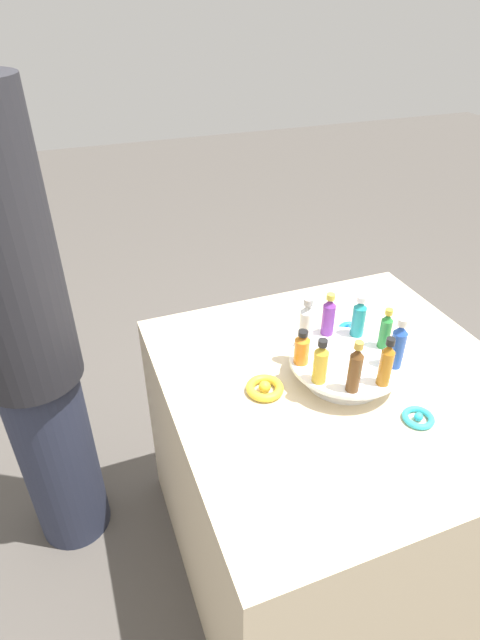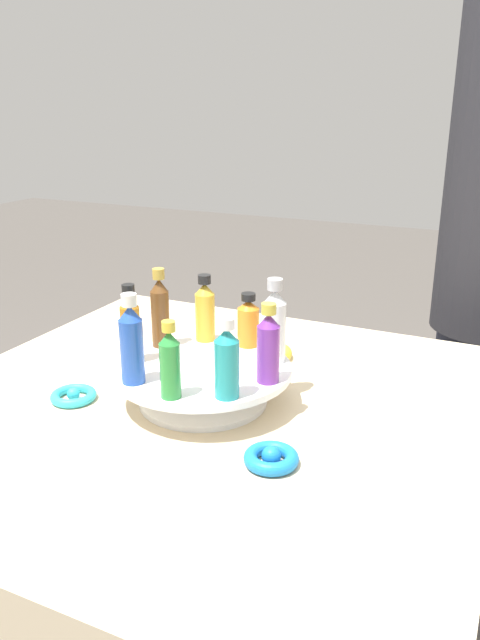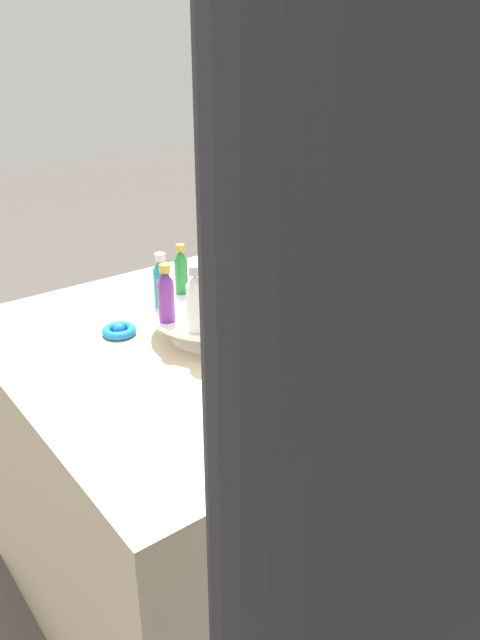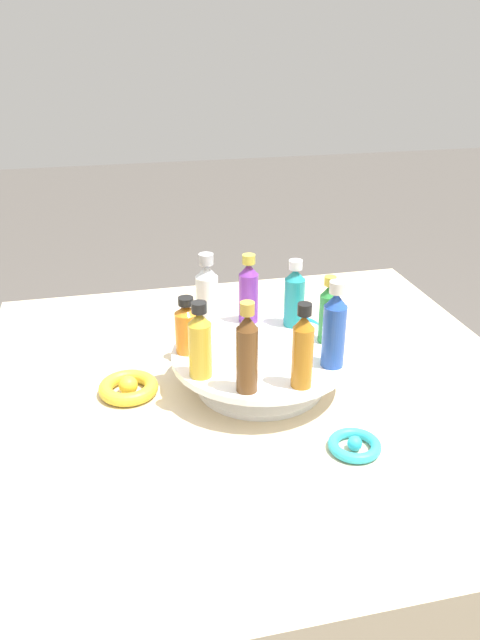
{
  "view_description": "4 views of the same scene",
  "coord_description": "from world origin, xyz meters",
  "px_view_note": "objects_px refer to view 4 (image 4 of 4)",
  "views": [
    {
      "loc": [
        -0.65,
        -0.91,
        1.71
      ],
      "look_at": [
        -0.26,
        0.13,
        0.97
      ],
      "focal_mm": 28.0,
      "sensor_mm": 36.0,
      "label": 1
    },
    {
      "loc": [
        0.87,
        0.48,
        1.3
      ],
      "look_at": [
        -0.07,
        0.04,
        0.93
      ],
      "focal_mm": 35.0,
      "sensor_mm": 36.0,
      "label": 2
    },
    {
      "loc": [
        -1.09,
        0.76,
        1.47
      ],
      "look_at": [
        -0.27,
        0.14,
        0.97
      ],
      "focal_mm": 35.0,
      "sensor_mm": 36.0,
      "label": 3
    },
    {
      "loc": [
        -0.25,
        -0.92,
        1.38
      ],
      "look_at": [
        -0.03,
        0.02,
        0.92
      ],
      "focal_mm": 35.0,
      "sensor_mm": 36.0,
      "label": 4
    }
  ],
  "objects_px": {
    "bottle_amber": "(303,349)",
    "bottle_brown": "(247,351)",
    "ribbon_bow_blue": "(301,327)",
    "bottle_teal": "(294,296)",
    "ribbon_bow_teal": "(354,445)",
    "bottle_orange": "(187,327)",
    "bottle_green": "(328,312)",
    "bottle_gold": "(200,343)",
    "bottle_purple": "(249,291)",
    "display_stand": "(260,365)",
    "ribbon_bow_gold": "(128,387)",
    "bottle_blue": "(334,328)",
    "bottle_clear": "(207,296)"
  },
  "relations": [
    {
      "from": "bottle_blue",
      "to": "bottle_purple",
      "type": "distance_m",
      "value": 0.22
    },
    {
      "from": "bottle_amber",
      "to": "bottle_clear",
      "type": "relative_size",
      "value": 0.94
    },
    {
      "from": "bottle_amber",
      "to": "bottle_brown",
      "type": "height_order",
      "value": "bottle_brown"
    },
    {
      "from": "bottle_amber",
      "to": "ribbon_bow_blue",
      "type": "relative_size",
      "value": 1.73
    },
    {
      "from": "bottle_amber",
      "to": "bottle_blue",
      "type": "relative_size",
      "value": 0.94
    },
    {
      "from": "bottle_green",
      "to": "bottle_gold",
      "type": "bearing_deg",
      "value": -164.25
    },
    {
      "from": "bottle_amber",
      "to": "ribbon_bow_teal",
      "type": "xyz_separation_m",
      "value": [
        0.06,
        -0.09,
        -0.12
      ]
    },
    {
      "from": "bottle_gold",
      "to": "ribbon_bow_blue",
      "type": "distance_m",
      "value": 0.37
    },
    {
      "from": "display_stand",
      "to": "bottle_clear",
      "type": "xyz_separation_m",
      "value": [
        -0.07,
        0.1,
        0.1
      ]
    },
    {
      "from": "bottle_blue",
      "to": "bottle_purple",
      "type": "bearing_deg",
      "value": 115.75
    },
    {
      "from": "display_stand",
      "to": "bottle_brown",
      "type": "height_order",
      "value": "bottle_brown"
    },
    {
      "from": "bottle_clear",
      "to": "bottle_orange",
      "type": "distance_m",
      "value": 0.09
    },
    {
      "from": "bottle_purple",
      "to": "ribbon_bow_blue",
      "type": "xyz_separation_m",
      "value": [
        0.13,
        0.06,
        -0.12
      ]
    },
    {
      "from": "bottle_amber",
      "to": "ribbon_bow_gold",
      "type": "bearing_deg",
      "value": 150.81
    },
    {
      "from": "bottle_teal",
      "to": "bottle_orange",
      "type": "height_order",
      "value": "bottle_teal"
    },
    {
      "from": "bottle_green",
      "to": "ribbon_bow_blue",
      "type": "distance_m",
      "value": 0.21
    },
    {
      "from": "bottle_blue",
      "to": "bottle_orange",
      "type": "height_order",
      "value": "bottle_blue"
    },
    {
      "from": "bottle_purple",
      "to": "bottle_gold",
      "type": "height_order",
      "value": "bottle_purple"
    },
    {
      "from": "bottle_green",
      "to": "ribbon_bow_gold",
      "type": "distance_m",
      "value": 0.37
    },
    {
      "from": "bottle_purple",
      "to": "ribbon_bow_teal",
      "type": "bearing_deg",
      "value": -76.17
    },
    {
      "from": "bottle_purple",
      "to": "ribbon_bow_gold",
      "type": "bearing_deg",
      "value": -157.2
    },
    {
      "from": "bottle_purple",
      "to": "bottle_clear",
      "type": "relative_size",
      "value": 0.89
    },
    {
      "from": "bottle_blue",
      "to": "bottle_purple",
      "type": "height_order",
      "value": "bottle_blue"
    },
    {
      "from": "bottle_teal",
      "to": "bottle_brown",
      "type": "distance_m",
      "value": 0.25
    },
    {
      "from": "bottle_teal",
      "to": "bottle_orange",
      "type": "xyz_separation_m",
      "value": [
        -0.21,
        -0.06,
        -0.01
      ]
    },
    {
      "from": "ribbon_bow_teal",
      "to": "bottle_blue",
      "type": "bearing_deg",
      "value": 85.1
    },
    {
      "from": "bottle_purple",
      "to": "bottle_clear",
      "type": "distance_m",
      "value": 0.09
    },
    {
      "from": "bottle_teal",
      "to": "bottle_purple",
      "type": "height_order",
      "value": "bottle_purple"
    },
    {
      "from": "bottle_amber",
      "to": "bottle_brown",
      "type": "distance_m",
      "value": 0.09
    },
    {
      "from": "display_stand",
      "to": "ribbon_bow_gold",
      "type": "distance_m",
      "value": 0.23
    },
    {
      "from": "bottle_green",
      "to": "ribbon_bow_teal",
      "type": "distance_m",
      "value": 0.25
    },
    {
      "from": "ribbon_bow_gold",
      "to": "ribbon_bow_teal",
      "type": "bearing_deg",
      "value": -36.39
    },
    {
      "from": "bottle_brown",
      "to": "ribbon_bow_teal",
      "type": "bearing_deg",
      "value": -33.69
    },
    {
      "from": "bottle_purple",
      "to": "ribbon_bow_blue",
      "type": "distance_m",
      "value": 0.18
    },
    {
      "from": "bottle_purple",
      "to": "bottle_brown",
      "type": "relative_size",
      "value": 0.9
    },
    {
      "from": "bottle_purple",
      "to": "bottle_brown",
      "type": "bearing_deg",
      "value": -104.25
    },
    {
      "from": "display_stand",
      "to": "bottle_amber",
      "type": "bearing_deg",
      "value": -74.25
    },
    {
      "from": "bottle_teal",
      "to": "bottle_clear",
      "type": "xyz_separation_m",
      "value": [
        -0.16,
        0.01,
        0.01
      ]
    },
    {
      "from": "bottle_green",
      "to": "bottle_clear",
      "type": "bearing_deg",
      "value": 155.75
    },
    {
      "from": "bottle_blue",
      "to": "bottle_gold",
      "type": "xyz_separation_m",
      "value": [
        -0.22,
        0.02,
        -0.01
      ]
    },
    {
      "from": "bottle_green",
      "to": "bottle_teal",
      "type": "distance_m",
      "value": 0.09
    },
    {
      "from": "bottle_gold",
      "to": "ribbon_bow_teal",
      "type": "relative_size",
      "value": 1.6
    },
    {
      "from": "bottle_gold",
      "to": "ribbon_bow_blue",
      "type": "bearing_deg",
      "value": 43.83
    },
    {
      "from": "bottle_blue",
      "to": "ribbon_bow_teal",
      "type": "relative_size",
      "value": 1.86
    },
    {
      "from": "bottle_brown",
      "to": "ribbon_bow_teal",
      "type": "distance_m",
      "value": 0.22
    },
    {
      "from": "ribbon_bow_gold",
      "to": "bottle_purple",
      "type": "bearing_deg",
      "value": 22.8
    },
    {
      "from": "bottle_gold",
      "to": "ribbon_bow_teal",
      "type": "bearing_deg",
      "value": -37.2
    },
    {
      "from": "bottle_amber",
      "to": "ribbon_bow_blue",
      "type": "bearing_deg",
      "value": 71.54
    },
    {
      "from": "bottle_blue",
      "to": "bottle_gold",
      "type": "relative_size",
      "value": 1.16
    },
    {
      "from": "display_stand",
      "to": "bottle_purple",
      "type": "xyz_separation_m",
      "value": [
        0.01,
        0.13,
        0.09
      ]
    }
  ]
}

